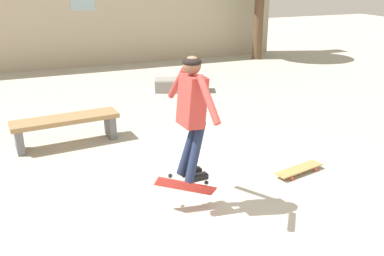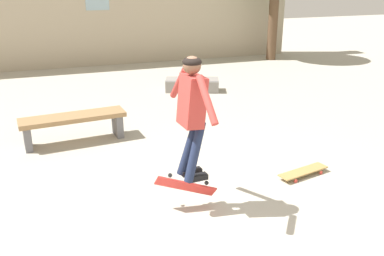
{
  "view_description": "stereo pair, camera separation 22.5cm",
  "coord_description": "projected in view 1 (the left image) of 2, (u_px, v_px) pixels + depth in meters",
  "views": [
    {
      "loc": [
        -1.82,
        -3.75,
        2.87
      ],
      "look_at": [
        -0.09,
        0.67,
        1.1
      ],
      "focal_mm": 40.0,
      "sensor_mm": 36.0,
      "label": 1
    },
    {
      "loc": [
        -1.61,
        -3.82,
        2.87
      ],
      "look_at": [
        -0.09,
        0.67,
        1.1
      ],
      "focal_mm": 40.0,
      "sensor_mm": 36.0,
      "label": 2
    }
  ],
  "objects": [
    {
      "name": "skateboard_flipping",
      "position": [
        186.0,
        186.0,
        5.34
      ],
      "size": [
        0.75,
        0.3,
        0.4
      ],
      "rotation": [
        0.0,
        0.0,
        -0.18
      ],
      "color": "red"
    },
    {
      "name": "skate_ledge",
      "position": [
        181.0,
        85.0,
        10.65
      ],
      "size": [
        1.4,
        0.92,
        0.31
      ],
      "rotation": [
        0.0,
        0.0,
        -0.35
      ],
      "color": "gray",
      "rests_on": "ground_plane"
    },
    {
      "name": "skater",
      "position": [
        192.0,
        108.0,
        4.97
      ],
      "size": [
        0.34,
        1.26,
        1.51
      ],
      "rotation": [
        0.0,
        0.0,
        0.09
      ],
      "color": "#B23833"
    },
    {
      "name": "ground_plane",
      "position": [
        220.0,
        236.0,
        4.89
      ],
      "size": [
        40.0,
        40.0,
        0.0
      ],
      "primitive_type": "plane",
      "color": "#B2AD9E"
    },
    {
      "name": "skateboard_resting",
      "position": [
        299.0,
        169.0,
        6.37
      ],
      "size": [
        0.85,
        0.38,
        0.08
      ],
      "rotation": [
        0.0,
        0.0,
        3.37
      ],
      "color": "#AD894C",
      "rests_on": "ground_plane"
    },
    {
      "name": "park_bench",
      "position": [
        66.0,
        124.0,
        7.34
      ],
      "size": [
        1.83,
        0.64,
        0.49
      ],
      "rotation": [
        0.0,
        0.0,
        0.1
      ],
      "color": "#99754C",
      "rests_on": "ground_plane"
    }
  ]
}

